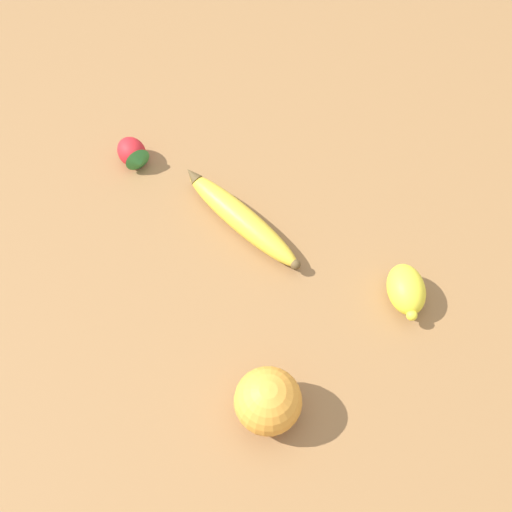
{
  "coord_description": "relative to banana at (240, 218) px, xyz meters",
  "views": [
    {
      "loc": [
        0.16,
        -0.38,
        0.71
      ],
      "look_at": [
        -0.0,
        0.01,
        0.03
      ],
      "focal_mm": 42.0,
      "sensor_mm": 36.0,
      "label": 1
    }
  ],
  "objects": [
    {
      "name": "ground_plane",
      "position": [
        0.05,
        -0.06,
        -0.02
      ],
      "size": [
        3.0,
        3.0,
        0.0
      ],
      "primitive_type": "plane",
      "color": "olive"
    },
    {
      "name": "banana",
      "position": [
        0.0,
        0.0,
        0.0
      ],
      "size": [
        0.22,
        0.12,
        0.04
      ],
      "rotation": [
        0.0,
        0.0,
        2.74
      ],
      "color": "gold",
      "rests_on": "ground_plane"
    },
    {
      "name": "orange",
      "position": [
        0.14,
        -0.24,
        0.02
      ],
      "size": [
        0.08,
        0.08,
        0.08
      ],
      "color": "orange",
      "rests_on": "ground_plane"
    },
    {
      "name": "strawberry",
      "position": [
        -0.2,
        0.05,
        0.0
      ],
      "size": [
        0.07,
        0.06,
        0.04
      ],
      "rotation": [
        0.0,
        0.0,
        5.69
      ],
      "color": "red",
      "rests_on": "ground_plane"
    },
    {
      "name": "lemon",
      "position": [
        0.25,
        -0.03,
        0.01
      ],
      "size": [
        0.08,
        0.09,
        0.05
      ],
      "rotation": [
        0.0,
        0.0,
        5.21
      ],
      "color": "yellow",
      "rests_on": "ground_plane"
    }
  ]
}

